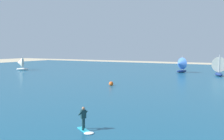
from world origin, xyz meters
TOP-DOWN VIEW (x-y plane):
  - ocean at (0.00, 51.92)m, footprint 160.00×90.00m
  - kitesurfer at (-1.57, 14.11)m, footprint 1.95×1.53m
  - sailboat_near_shore at (1.49, 58.75)m, footprint 3.53×3.96m
  - sailboat_mid_left at (-45.48, 48.34)m, footprint 3.34×3.10m
  - sailboat_far_right at (-7.28, 61.84)m, footprint 3.15×3.53m
  - marker_buoy at (-10.82, 34.60)m, footprint 0.67×0.67m

SIDE VIEW (x-z plane):
  - ocean at x=0.00m, z-range 0.00..0.10m
  - marker_buoy at x=-10.82m, z-range 0.10..0.77m
  - kitesurfer at x=-1.57m, z-range -0.13..1.54m
  - sailboat_mid_left at x=-45.48m, z-range -0.06..3.66m
  - sailboat_far_right at x=-7.28m, z-range -0.07..3.89m
  - sailboat_near_shore at x=1.49m, z-range -0.09..4.36m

